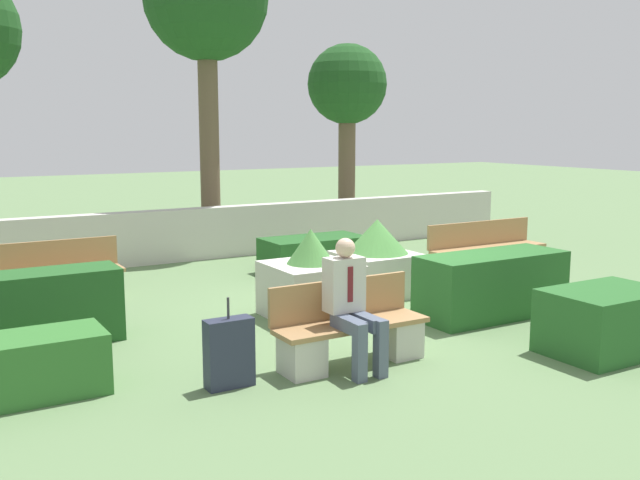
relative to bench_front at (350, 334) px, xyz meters
name	(u,v)px	position (x,y,z in m)	size (l,w,h in m)	color
ground_plane	(365,311)	(1.32, 1.67, -0.31)	(60.00, 60.00, 0.00)	#607F51
perimeter_wall	(226,232)	(1.32, 6.29, 0.16)	(12.94, 0.30, 0.93)	beige
bench_front	(350,334)	(0.00, 0.00, 0.00)	(1.62, 0.48, 0.83)	#A37A4C
bench_left_side	(487,253)	(4.43, 2.72, 0.02)	(2.18, 0.48, 0.83)	#A37A4C
bench_right_side	(61,280)	(-2.01, 4.17, 0.00)	(1.65, 0.49, 0.83)	#A37A4C
person_seated_man	(351,299)	(-0.09, -0.14, 0.40)	(0.38, 0.64, 1.30)	#515B70
hedge_block_near_left	(30,310)	(-2.69, 2.26, 0.10)	(1.91, 0.62, 0.82)	#235623
hedge_block_near_right	(492,285)	(2.54, 0.65, 0.09)	(1.97, 0.76, 0.81)	#286028
hedge_block_mid_right	(314,254)	(2.03, 4.25, -0.02)	(1.70, 0.87, 0.57)	#235623
hedge_block_far_left	(606,321)	(2.53, -1.06, 0.03)	(1.30, 0.89, 0.68)	#286028
planter_corner_left	(311,282)	(0.55, 1.77, 0.13)	(1.04, 1.04, 1.12)	beige
planter_corner_right	(377,260)	(1.97, 2.36, 0.19)	(1.05, 1.05, 1.09)	beige
suitcase	(229,353)	(-1.31, 0.02, 0.01)	(0.45, 0.19, 0.85)	#282D42
tree_center_left	(206,4)	(1.46, 7.34, 4.38)	(2.38, 2.38, 5.99)	brown
tree_center_right	(347,90)	(4.92, 7.78, 2.88)	(1.77, 1.77, 4.21)	brown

